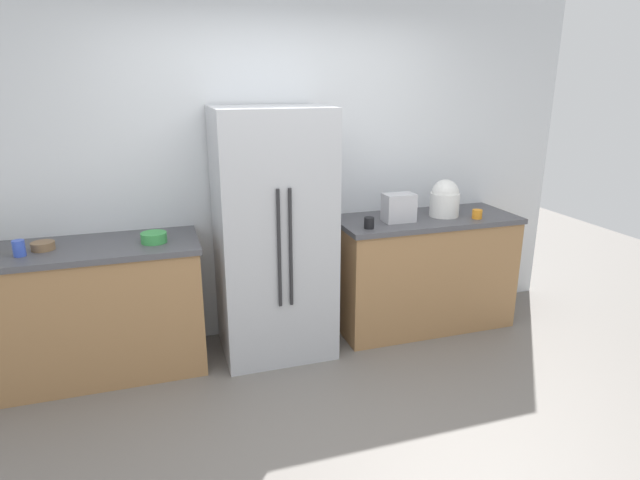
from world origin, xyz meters
TOP-DOWN VIEW (x-y plane):
  - ground_plane at (0.00, 0.00)m, footprint 10.10×10.10m
  - kitchen_back_panel at (0.00, 1.69)m, footprint 5.05×0.10m
  - counter_left at (-1.44, 1.33)m, footprint 1.57×0.63m
  - counter_right at (1.15, 1.33)m, footprint 1.47×0.63m
  - refrigerator at (-0.12, 1.29)m, footprint 0.81×0.69m
  - toaster at (0.87, 1.27)m, footprint 0.24×0.15m
  - rice_cooker at (1.30, 1.31)m, footprint 0.24×0.24m
  - cup_a at (-1.76, 1.23)m, footprint 0.07×0.07m
  - cup_b at (0.58, 1.15)m, footprint 0.07×0.07m
  - cup_c at (1.51, 1.16)m, footprint 0.08×0.08m
  - bowl_a at (-1.65, 1.33)m, footprint 0.15×0.15m
  - bowl_b at (-0.95, 1.27)m, footprint 0.17×0.17m

SIDE VIEW (x-z plane):
  - ground_plane at x=0.00m, z-range 0.00..0.00m
  - counter_left at x=-1.44m, z-range 0.00..0.94m
  - counter_right at x=1.15m, z-range 0.00..0.94m
  - refrigerator at x=-0.12m, z-range 0.00..1.83m
  - bowl_a at x=-1.65m, z-range 0.94..0.99m
  - bowl_b at x=-0.95m, z-range 0.94..1.01m
  - cup_c at x=1.51m, z-range 0.94..1.01m
  - cup_b at x=0.58m, z-range 0.94..1.02m
  - cup_a at x=-1.76m, z-range 0.94..1.04m
  - toaster at x=0.87m, z-range 0.94..1.16m
  - rice_cooker at x=1.30m, z-range 0.93..1.23m
  - kitchen_back_panel at x=0.00m, z-range 0.00..2.75m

